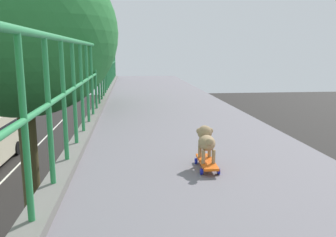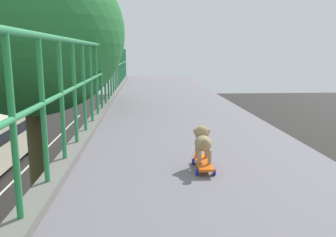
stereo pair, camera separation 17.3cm
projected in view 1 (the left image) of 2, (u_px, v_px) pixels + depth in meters
The scene contains 3 objects.
roadside_tree_mid at pixel (20, 36), 7.15m from camera, with size 4.02×4.02×9.33m.
toy_skateboard at pixel (207, 162), 3.48m from camera, with size 0.20×0.51×0.08m.
small_dog at pixel (206, 140), 3.50m from camera, with size 0.18×0.41×0.33m.
Camera 1 is at (0.40, -0.20, 7.19)m, focal length 37.18 mm.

